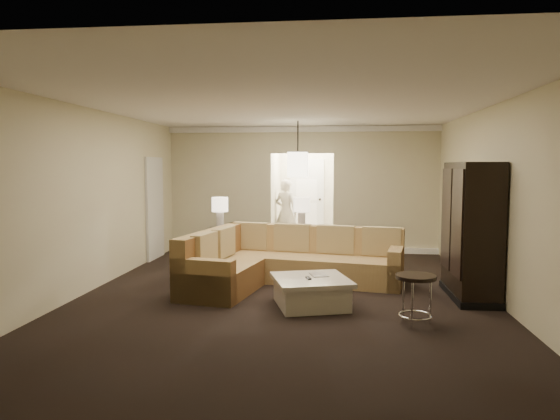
# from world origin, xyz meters

# --- Properties ---
(ground) EXTENTS (8.00, 8.00, 0.00)m
(ground) POSITION_xyz_m (0.00, 0.00, 0.00)
(ground) COLOR black
(ground) RESTS_ON ground
(wall_back) EXTENTS (6.00, 0.04, 2.80)m
(wall_back) POSITION_xyz_m (0.00, 4.00, 1.40)
(wall_back) COLOR beige
(wall_back) RESTS_ON ground
(wall_front) EXTENTS (6.00, 0.04, 2.80)m
(wall_front) POSITION_xyz_m (0.00, -4.00, 1.40)
(wall_front) COLOR beige
(wall_front) RESTS_ON ground
(wall_left) EXTENTS (0.04, 8.00, 2.80)m
(wall_left) POSITION_xyz_m (-3.00, 0.00, 1.40)
(wall_left) COLOR beige
(wall_left) RESTS_ON ground
(wall_right) EXTENTS (0.04, 8.00, 2.80)m
(wall_right) POSITION_xyz_m (3.00, 0.00, 1.40)
(wall_right) COLOR beige
(wall_right) RESTS_ON ground
(ceiling) EXTENTS (6.00, 8.00, 0.02)m
(ceiling) POSITION_xyz_m (0.00, 0.00, 2.80)
(ceiling) COLOR white
(ceiling) RESTS_ON wall_back
(crown_molding) EXTENTS (6.00, 0.10, 0.12)m
(crown_molding) POSITION_xyz_m (0.00, 3.95, 2.73)
(crown_molding) COLOR white
(crown_molding) RESTS_ON wall_back
(baseboard) EXTENTS (6.00, 0.10, 0.12)m
(baseboard) POSITION_xyz_m (0.00, 3.95, 0.06)
(baseboard) COLOR white
(baseboard) RESTS_ON ground
(side_door) EXTENTS (0.05, 0.90, 2.10)m
(side_door) POSITION_xyz_m (-2.97, 2.80, 1.05)
(side_door) COLOR silver
(side_door) RESTS_ON ground
(foyer) EXTENTS (1.44, 2.02, 2.80)m
(foyer) POSITION_xyz_m (0.00, 5.34, 1.30)
(foyer) COLOR white
(foyer) RESTS_ON ground
(sectional_sofa) EXTENTS (3.44, 2.58, 0.92)m
(sectional_sofa) POSITION_xyz_m (-0.12, 0.82, 0.37)
(sectional_sofa) COLOR brown
(sectional_sofa) RESTS_ON ground
(coffee_table) EXTENTS (1.23, 1.23, 0.41)m
(coffee_table) POSITION_xyz_m (0.41, -0.42, 0.20)
(coffee_table) COLOR silver
(coffee_table) RESTS_ON ground
(console_table) EXTENTS (2.00, 0.62, 0.76)m
(console_table) POSITION_xyz_m (-0.64, 2.00, 0.45)
(console_table) COLOR black
(console_table) RESTS_ON ground
(armoire) EXTENTS (0.59, 1.37, 1.97)m
(armoire) POSITION_xyz_m (2.69, 0.29, 0.94)
(armoire) COLOR black
(armoire) RESTS_ON ground
(drink_table) EXTENTS (0.49, 0.49, 0.61)m
(drink_table) POSITION_xyz_m (1.71, -1.08, 0.43)
(drink_table) COLOR black
(drink_table) RESTS_ON ground
(table_lamp_left) EXTENTS (0.30, 0.30, 0.58)m
(table_lamp_left) POSITION_xyz_m (-1.39, 1.93, 1.15)
(table_lamp_left) COLOR silver
(table_lamp_left) RESTS_ON console_table
(table_lamp_right) EXTENTS (0.30, 0.30, 0.58)m
(table_lamp_right) POSITION_xyz_m (0.12, 2.07, 1.15)
(table_lamp_right) COLOR silver
(table_lamp_right) RESTS_ON console_table
(pendant_light) EXTENTS (0.38, 0.38, 1.09)m
(pendant_light) POSITION_xyz_m (0.00, 2.70, 1.95)
(pendant_light) COLOR black
(pendant_light) RESTS_ON ceiling
(person) EXTENTS (0.76, 0.64, 1.77)m
(person) POSITION_xyz_m (-0.45, 4.96, 0.89)
(person) COLOR beige
(person) RESTS_ON ground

